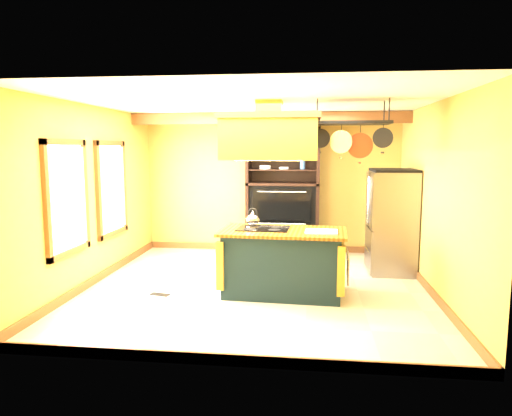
% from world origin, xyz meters
% --- Properties ---
extents(floor, '(5.00, 5.00, 0.00)m').
position_xyz_m(floor, '(0.00, 0.00, 0.00)').
color(floor, beige).
rests_on(floor, ground).
extents(ceiling, '(5.00, 5.00, 0.00)m').
position_xyz_m(ceiling, '(0.00, 0.00, 2.70)').
color(ceiling, white).
rests_on(ceiling, wall_back).
extents(wall_back, '(5.00, 0.02, 2.70)m').
position_xyz_m(wall_back, '(0.00, 2.50, 1.35)').
color(wall_back, '#BD9945').
rests_on(wall_back, floor).
extents(wall_front, '(5.00, 0.02, 2.70)m').
position_xyz_m(wall_front, '(0.00, -2.50, 1.35)').
color(wall_front, '#BD9945').
rests_on(wall_front, floor).
extents(wall_left, '(0.02, 5.00, 2.70)m').
position_xyz_m(wall_left, '(-2.50, 0.00, 1.35)').
color(wall_left, '#BD9945').
rests_on(wall_left, floor).
extents(wall_right, '(0.02, 5.00, 2.70)m').
position_xyz_m(wall_right, '(2.50, 0.00, 1.35)').
color(wall_right, '#BD9945').
rests_on(wall_right, floor).
extents(ceiling_beam, '(5.00, 0.15, 0.20)m').
position_xyz_m(ceiling_beam, '(0.00, 1.70, 2.59)').
color(ceiling_beam, brown).
rests_on(ceiling_beam, ceiling).
extents(window_near, '(0.06, 1.06, 1.56)m').
position_xyz_m(window_near, '(-2.47, -0.80, 1.40)').
color(window_near, brown).
rests_on(window_near, wall_left).
extents(window_far, '(0.06, 1.06, 1.56)m').
position_xyz_m(window_far, '(-2.47, 0.60, 1.40)').
color(window_far, brown).
rests_on(window_far, wall_left).
extents(kitchen_island, '(1.79, 1.06, 1.11)m').
position_xyz_m(kitchen_island, '(0.40, -0.24, 0.47)').
color(kitchen_island, '#13282D').
rests_on(kitchen_island, floor).
extents(range_hood, '(1.38, 0.78, 0.80)m').
position_xyz_m(range_hood, '(0.20, -0.25, 2.24)').
color(range_hood, '#A9852A').
rests_on(range_hood, ceiling).
extents(pot_rack, '(1.07, 0.51, 0.78)m').
position_xyz_m(pot_rack, '(1.31, -0.24, 2.30)').
color(pot_rack, black).
rests_on(pot_rack, ceiling).
extents(refrigerator, '(0.73, 0.86, 1.68)m').
position_xyz_m(refrigerator, '(2.12, 1.13, 0.82)').
color(refrigerator, gray).
rests_on(refrigerator, floor).
extents(hutch, '(1.38, 0.63, 2.45)m').
position_xyz_m(hutch, '(0.25, 2.23, 0.93)').
color(hutch, black).
rests_on(hutch, floor).
extents(floor_register, '(0.30, 0.17, 0.01)m').
position_xyz_m(floor_register, '(-1.32, -0.51, 0.01)').
color(floor_register, black).
rests_on(floor_register, floor).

